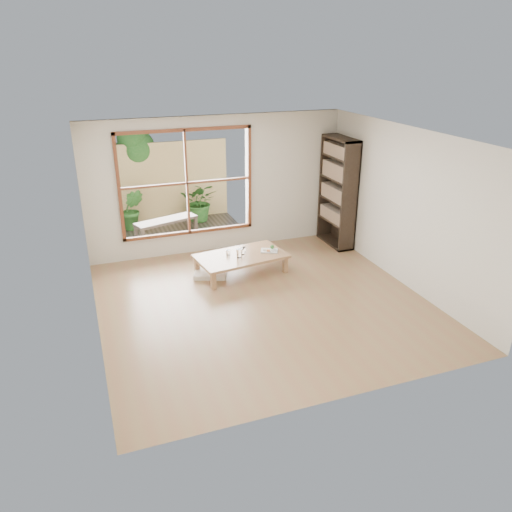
{
  "coord_description": "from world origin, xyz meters",
  "views": [
    {
      "loc": [
        -2.51,
        -6.53,
        3.76
      ],
      "look_at": [
        0.1,
        0.59,
        0.55
      ],
      "focal_mm": 35.0,
      "sensor_mm": 36.0,
      "label": 1
    }
  ],
  "objects": [
    {
      "name": "food_tray",
      "position": [
        0.59,
        1.19,
        0.36
      ],
      "size": [
        0.36,
        0.32,
        0.09
      ],
      "rotation": [
        0.0,
        0.0,
        -0.43
      ],
      "color": "white",
      "rests_on": "low_table"
    },
    {
      "name": "bookshelf",
      "position": [
        2.31,
        1.9,
        1.08
      ],
      "size": [
        0.34,
        0.97,
        2.15
      ],
      "primitive_type": "cube",
      "color": "#2F241A",
      "rests_on": "ground"
    },
    {
      "name": "glass_mid",
      "position": [
        0.07,
        1.2,
        0.39
      ],
      "size": [
        0.08,
        0.08,
        0.11
      ],
      "primitive_type": "cylinder",
      "color": "silver",
      "rests_on": "low_table"
    },
    {
      "name": "garden_bench",
      "position": [
        -0.89,
        3.3,
        0.38
      ],
      "size": [
        1.36,
        0.77,
        0.41
      ],
      "rotation": [
        0.0,
        0.0,
        0.32
      ],
      "color": "#2F241A",
      "rests_on": "deck"
    },
    {
      "name": "glass_short",
      "position": [
        0.14,
        1.31,
        0.38
      ],
      "size": [
        0.07,
        0.07,
        0.09
      ],
      "primitive_type": "cylinder",
      "color": "silver",
      "rests_on": "low_table"
    },
    {
      "name": "glass_small",
      "position": [
        -0.17,
        1.27,
        0.39
      ],
      "size": [
        0.07,
        0.07,
        0.09
      ],
      "primitive_type": "cylinder",
      "color": "silver",
      "rests_on": "low_table"
    },
    {
      "name": "shrub_left",
      "position": [
        -1.47,
        4.1,
        0.48
      ],
      "size": [
        0.58,
        0.51,
        0.91
      ],
      "primitive_type": "imported",
      "rotation": [
        0.0,
        0.0,
        -0.23
      ],
      "color": "#305B21",
      "rests_on": "deck"
    },
    {
      "name": "floor_cushion",
      "position": [
        -0.49,
        1.31,
        0.04
      ],
      "size": [
        0.72,
        0.72,
        0.08
      ],
      "primitive_type": "cube",
      "rotation": [
        0.0,
        0.0,
        -0.36
      ],
      "color": "white",
      "rests_on": "ground"
    },
    {
      "name": "bamboo_fence",
      "position": [
        -0.6,
        4.56,
        0.9
      ],
      "size": [
        2.8,
        0.06,
        1.8
      ],
      "primitive_type": "cube",
      "color": "#DDB771",
      "rests_on": "ground"
    },
    {
      "name": "deck",
      "position": [
        -0.6,
        3.56,
        0.0
      ],
      "size": [
        2.8,
        2.0,
        0.05
      ],
      "primitive_type": "cube",
      "color": "#3C342B",
      "rests_on": "ground"
    },
    {
      "name": "ground",
      "position": [
        0.0,
        0.0,
        0.0
      ],
      "size": [
        5.0,
        5.0,
        0.0
      ],
      "primitive_type": "plane",
      "color": "#937349",
      "rests_on": "ground"
    },
    {
      "name": "shrub_right",
      "position": [
        0.06,
        4.18,
        0.48
      ],
      "size": [
        1.04,
        0.98,
        0.91
      ],
      "primitive_type": "imported",
      "rotation": [
        0.0,
        0.0,
        -0.41
      ],
      "color": "#305B21",
      "rests_on": "deck"
    },
    {
      "name": "low_table",
      "position": [
        0.04,
        1.18,
        0.3
      ],
      "size": [
        1.67,
        1.09,
        0.34
      ],
      "rotation": [
        0.0,
        0.0,
        0.14
      ],
      "color": "#A67550",
      "rests_on": "ground"
    },
    {
      "name": "glass_tall",
      "position": [
        -0.03,
        1.09,
        0.42
      ],
      "size": [
        0.09,
        0.09,
        0.16
      ],
      "primitive_type": "cylinder",
      "color": "silver",
      "rests_on": "low_table"
    },
    {
      "name": "garden_tree",
      "position": [
        -1.28,
        4.86,
        1.63
      ],
      "size": [
        1.04,
        0.85,
        2.22
      ],
      "color": "#4C3D2D",
      "rests_on": "ground"
    }
  ]
}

